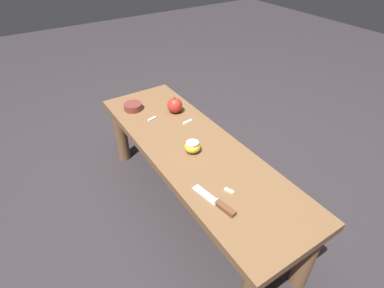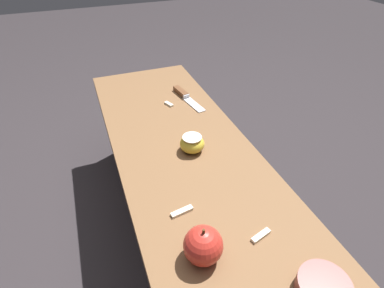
% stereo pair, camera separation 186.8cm
% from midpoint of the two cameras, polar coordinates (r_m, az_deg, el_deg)
% --- Properties ---
extents(ground_plane, '(8.00, 8.00, 0.00)m').
position_cam_midpoint_polar(ground_plane, '(1.19, 5.38, -41.95)').
color(ground_plane, '#2D282B').
extents(wooden_bench, '(1.36, 0.43, 0.42)m').
position_cam_midpoint_polar(wooden_bench, '(0.85, 7.04, -37.45)').
color(wooden_bench, brown).
rests_on(wooden_bench, ground_plane).
extents(knife, '(0.21, 0.06, 0.02)m').
position_cam_midpoint_polar(knife, '(0.77, 28.97, -60.95)').
color(knife, silver).
rests_on(knife, wooden_bench).
extents(apple_whole, '(0.09, 0.09, 0.10)m').
position_cam_midpoint_polar(apple_whole, '(0.89, -1.48, -14.41)').
color(apple_whole, red).
rests_on(apple_whole, wooden_bench).
extents(apple_cut, '(0.08, 0.08, 0.05)m').
position_cam_midpoint_polar(apple_cut, '(0.74, 7.54, -37.52)').
color(apple_cut, gold).
rests_on(apple_cut, wooden_bench).
extents(apple_slice_near_knife, '(0.03, 0.06, 0.01)m').
position_cam_midpoint_polar(apple_slice_near_knife, '(0.89, -10.00, -19.77)').
color(apple_slice_near_knife, silver).
rests_on(apple_slice_near_knife, wooden_bench).
extents(apple_slice_center, '(0.04, 0.03, 0.01)m').
position_cam_midpoint_polar(apple_slice_center, '(0.77, 30.11, -54.41)').
color(apple_slice_center, silver).
rests_on(apple_slice_center, wooden_bench).
extents(apple_slice_near_bowl, '(0.02, 0.06, 0.01)m').
position_cam_midpoint_polar(apple_slice_near_bowl, '(0.86, 3.65, -21.79)').
color(apple_slice_near_bowl, silver).
rests_on(apple_slice_near_bowl, wooden_bench).
extents(bowl, '(0.10, 0.10, 0.04)m').
position_cam_midpoint_polar(bowl, '(0.96, -16.40, -13.39)').
color(bowl, brown).
rests_on(bowl, wooden_bench).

